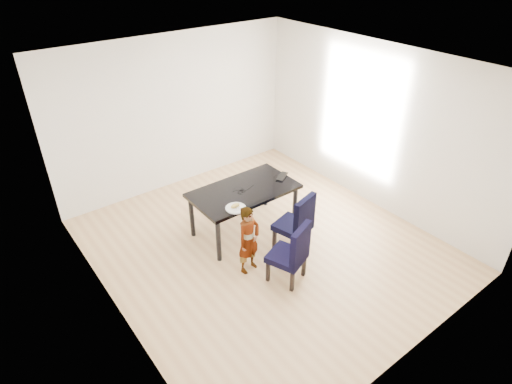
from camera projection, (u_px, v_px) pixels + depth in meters
floor at (264, 245)px, 6.48m from camera, size 4.50×5.00×0.01m
ceiling at (266, 66)px, 5.06m from camera, size 4.50×5.00×0.01m
wall_back at (176, 113)px, 7.47m from camera, size 4.50×0.01×2.70m
wall_front at (428, 265)px, 4.08m from camera, size 4.50×0.01×2.70m
wall_left at (101, 227)px, 4.61m from camera, size 0.01×5.00×2.70m
wall_right at (374, 127)px, 6.94m from camera, size 0.01×5.00×2.70m
dining_table at (244, 210)px, 6.62m from camera, size 1.60×0.90×0.75m
chair_left at (287, 252)px, 5.64m from camera, size 0.57×0.58×0.91m
chair_right at (293, 221)px, 6.20m from camera, size 0.55×0.57×0.94m
child at (249, 240)px, 5.77m from camera, size 0.41×0.31×1.02m
plate at (236, 208)px, 5.98m from camera, size 0.38×0.38×0.02m
sandwich at (235, 206)px, 5.97m from camera, size 0.16×0.10×0.06m
laptop at (280, 176)px, 6.75m from camera, size 0.34×0.30×0.02m
cable_tangle at (242, 192)px, 6.36m from camera, size 0.16×0.16×0.01m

